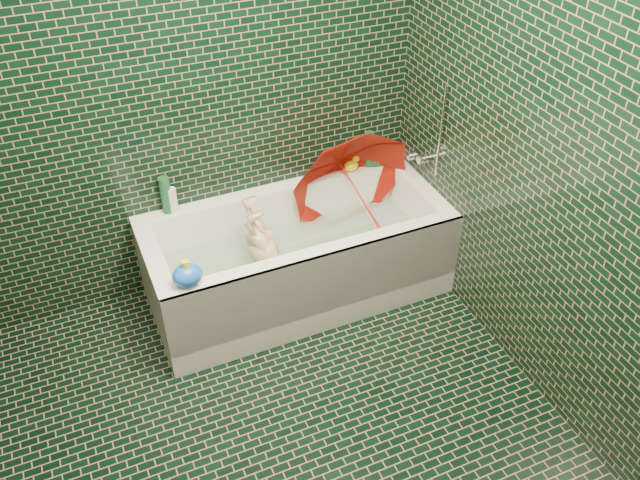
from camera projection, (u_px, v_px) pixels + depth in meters
name	position (u px, v px, depth m)	size (l,w,h in m)	color
floor	(292.00, 450.00, 3.21)	(2.80, 2.80, 0.00)	black
wall_back	(183.00, 87.00, 3.44)	(2.80, 2.80, 0.00)	black
wall_right	(571.00, 167.00, 2.84)	(2.80, 2.80, 0.00)	black
bathtub	(299.00, 266.00, 3.94)	(1.70, 0.75, 0.55)	white
bath_mat	(298.00, 271.00, 3.99)	(1.35, 0.47, 0.01)	#4DD129
water	(297.00, 252.00, 3.90)	(1.48, 0.53, 0.00)	silver
faucet	(428.00, 153.00, 3.86)	(0.18, 0.19, 0.55)	silver
child	(272.00, 262.00, 3.81)	(0.29, 0.19, 0.80)	#D7AC86
umbrella	(360.00, 196.00, 3.93)	(0.72, 0.72, 0.63)	red
soap_bottle_a	(391.00, 158.00, 4.24)	(0.10, 0.10, 0.25)	white
soap_bottle_b	(386.00, 160.00, 4.22)	(0.08, 0.09, 0.19)	#571F75
soap_bottle_c	(380.00, 166.00, 4.16)	(0.14, 0.14, 0.18)	#164E2A
bottle_right_tall	(369.00, 149.00, 4.10)	(0.06, 0.06, 0.23)	#164E2A
bottle_right_pump	(382.00, 152.00, 4.15)	(0.05, 0.05, 0.16)	silver
bottle_left_tall	(166.00, 195.00, 3.72)	(0.06, 0.06, 0.22)	#164E2A
bottle_left_short	(172.00, 200.00, 3.74)	(0.05, 0.05, 0.15)	white
rubber_duck	(352.00, 165.00, 4.09)	(0.12, 0.09, 0.10)	yellow
bath_toy	(187.00, 275.00, 3.27)	(0.18, 0.16, 0.15)	blue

